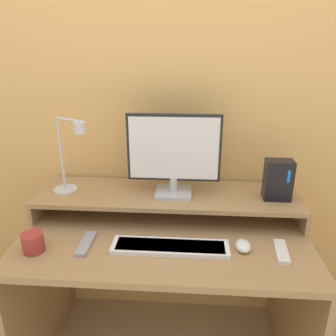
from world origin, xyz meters
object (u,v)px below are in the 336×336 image
Objects in this scene: router_dock at (278,180)px; remote_secondary at (282,251)px; desk_lamp at (70,159)px; keyboard at (170,247)px; mug at (33,242)px; remote_control at (86,243)px; mouse at (243,246)px; monitor at (174,154)px.

router_dock is 1.17× the size of remote_secondary.
keyboard is at bearing -28.14° from desk_lamp.
mug is (-0.99, -0.06, 0.03)m from remote_secondary.
remote_control is at bearing 179.71° from keyboard.
router_dock is 0.36m from mouse.
remote_control is at bearing -178.65° from mouse.
mouse is 0.65m from remote_control.
remote_secondary is 1.86× the size of mug.
router_dock reaches higher than mouse.
monitor is 0.48m from desk_lamp.
router_dock is 2.15× the size of mouse.
mug is at bearing -164.27° from remote_control.
mouse is 0.15m from remote_secondary.
mouse reaches higher than remote_control.
desk_lamp is 0.61m from keyboard.
keyboard is at bearing 5.61° from mug.
router_dock is at bearing 84.22° from remote_secondary.
monitor is at bearing 90.58° from keyboard.
monitor is 2.28× the size of router_dock.
remote_control is 0.21m from mug.
mouse is at bearing 4.80° from mug.
remote_control is 0.80m from remote_secondary.
mouse is (0.78, -0.24, -0.27)m from desk_lamp.
mug is at bearing -175.20° from mouse.
router_dock is at bearing 0.84° from desk_lamp.
remote_secondary is (0.93, -0.25, -0.28)m from desk_lamp.
keyboard is 2.98× the size of remote_secondary.
mug is at bearing -102.29° from desk_lamp.
monitor is 1.17× the size of desk_lamp.
remote_secondary is (0.80, 0.00, 0.00)m from remote_control.
remote_secondary is at bearing -5.31° from mouse.
keyboard is at bearing -0.29° from remote_control.
keyboard is (0.48, -0.26, -0.28)m from desk_lamp.
monitor is at bearing 177.93° from router_dock.
keyboard is 0.30m from mouse.
monitor is 0.62m from remote_secondary.
router_dock is at bearing 17.63° from mug.
mug is (-1.02, -0.32, -0.17)m from router_dock.
desk_lamp is (-0.48, -0.03, -0.03)m from monitor.
desk_lamp is at bearing 164.68° from remote_secondary.
remote_secondary is at bearing -32.38° from monitor.
desk_lamp is at bearing 151.86° from keyboard.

